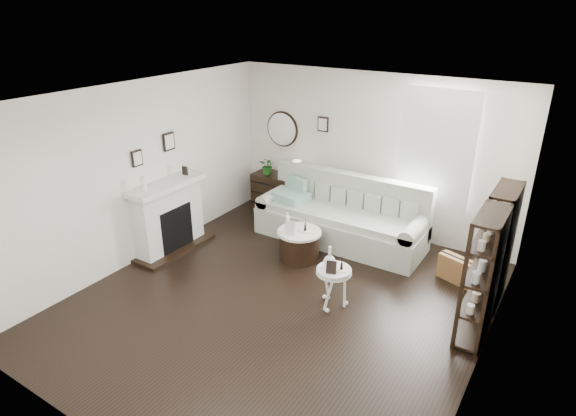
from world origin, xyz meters
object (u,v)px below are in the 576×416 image
Objects in this scene: drum_table at (299,244)px; pedestal_table at (334,272)px; dresser at (282,195)px; sofa at (342,220)px.

drum_table is 1.37m from pedestal_table.
dresser is 1.64× the size of drum_table.
dresser is (-1.45, 0.38, 0.01)m from sofa.
dresser is 2.01× the size of pedestal_table.
drum_table is at bearing -48.21° from dresser.
sofa is 1.97m from pedestal_table.
sofa is 2.50× the size of dresser.
pedestal_table is (2.23, -2.18, 0.13)m from dresser.
dresser is 1.79m from drum_table.
pedestal_table is at bearing -44.43° from dresser.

